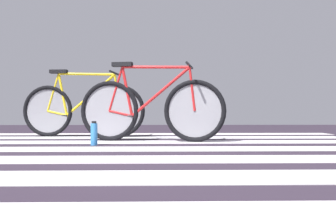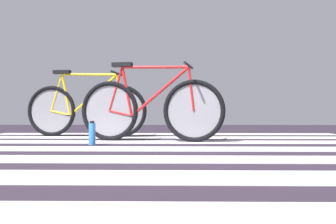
% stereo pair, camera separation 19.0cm
% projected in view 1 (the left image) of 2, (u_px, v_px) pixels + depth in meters
% --- Properties ---
extents(ground, '(18.00, 14.00, 0.02)m').
position_uv_depth(ground, '(149.00, 158.00, 2.87)').
color(ground, '#2A212E').
extents(crosswalk_markings, '(5.48, 5.78, 0.00)m').
position_uv_depth(crosswalk_markings, '(145.00, 153.00, 3.09)').
color(crosswalk_markings, silver).
rests_on(crosswalk_markings, ground).
extents(bicycle_1_of_2, '(1.71, 0.56, 0.93)m').
position_uv_depth(bicycle_1_of_2, '(151.00, 109.00, 4.34)').
color(bicycle_1_of_2, black).
rests_on(bicycle_1_of_2, ground).
extents(bicycle_2_of_2, '(1.73, 0.52, 0.93)m').
position_uv_depth(bicycle_2_of_2, '(83.00, 109.00, 5.14)').
color(bicycle_2_of_2, black).
rests_on(bicycle_2_of_2, ground).
extents(water_bottle, '(0.07, 0.07, 0.25)m').
position_uv_depth(water_bottle, '(94.00, 134.00, 3.86)').
color(water_bottle, '#3786D2').
rests_on(water_bottle, ground).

